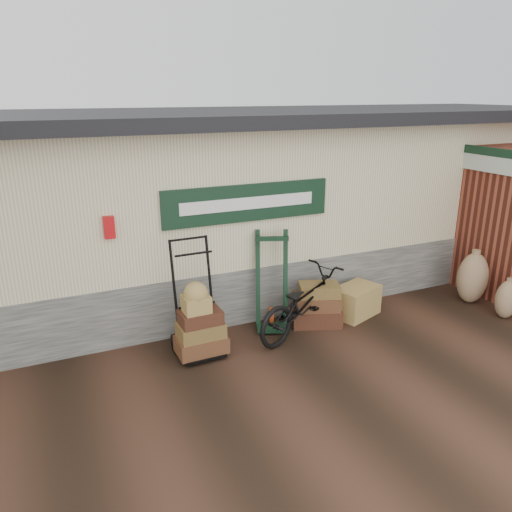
{
  "coord_description": "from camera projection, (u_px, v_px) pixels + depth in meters",
  "views": [
    {
      "loc": [
        -3.13,
        -5.64,
        3.51
      ],
      "look_at": [
        -0.2,
        0.9,
        1.14
      ],
      "focal_mm": 35.0,
      "sensor_mm": 36.0,
      "label": 1
    }
  ],
  "objects": [
    {
      "name": "ground",
      "position": [
        294.0,
        347.0,
        7.2
      ],
      "size": [
        80.0,
        80.0,
        0.0
      ],
      "primitive_type": "plane",
      "color": "black",
      "rests_on": "ground"
    },
    {
      "name": "station_building",
      "position": [
        225.0,
        201.0,
        9.06
      ],
      "size": [
        14.4,
        4.1,
        3.2
      ],
      "color": "#4C4C47",
      "rests_on": "ground"
    },
    {
      "name": "brick_outbuilding",
      "position": [
        481.0,
        211.0,
        9.65
      ],
      "size": [
        1.71,
        4.51,
        2.62
      ],
      "color": "maroon",
      "rests_on": "ground"
    },
    {
      "name": "porter_trolley",
      "position": [
        195.0,
        297.0,
        6.84
      ],
      "size": [
        0.84,
        0.64,
        1.65
      ],
      "primitive_type": null,
      "rotation": [
        0.0,
        0.0,
        0.02
      ],
      "color": "black",
      "rests_on": "ground"
    },
    {
      "name": "green_barrow",
      "position": [
        272.0,
        281.0,
        7.59
      ],
      "size": [
        0.68,
        0.63,
        1.53
      ],
      "primitive_type": null,
      "rotation": [
        0.0,
        0.0,
        -0.37
      ],
      "color": "black",
      "rests_on": "ground"
    },
    {
      "name": "suitcase_stack",
      "position": [
        317.0,
        304.0,
        7.81
      ],
      "size": [
        0.89,
        0.72,
        0.68
      ],
      "primitive_type": null,
      "rotation": [
        0.0,
        0.0,
        -0.36
      ],
      "color": "#382112",
      "rests_on": "ground"
    },
    {
      "name": "wicker_hamper",
      "position": [
        356.0,
        301.0,
        8.15
      ],
      "size": [
        0.88,
        0.73,
        0.49
      ],
      "primitive_type": "cube",
      "rotation": [
        0.0,
        0.0,
        0.35
      ],
      "color": "olive",
      "rests_on": "ground"
    },
    {
      "name": "bicycle",
      "position": [
        304.0,
        299.0,
        7.44
      ],
      "size": [
        1.32,
        2.01,
        1.11
      ],
      "primitive_type": "imported",
      "rotation": [
        0.0,
        0.0,
        1.95
      ],
      "color": "black",
      "rests_on": "ground"
    },
    {
      "name": "burlap_sack_left",
      "position": [
        473.0,
        278.0,
        8.59
      ],
      "size": [
        0.58,
        0.49,
        0.9
      ],
      "primitive_type": "ellipsoid",
      "rotation": [
        0.0,
        0.0,
        0.04
      ],
      "color": "#866648",
      "rests_on": "ground"
    },
    {
      "name": "burlap_sack_right",
      "position": [
        507.0,
        299.0,
        8.03
      ],
      "size": [
        0.44,
        0.39,
        0.64
      ],
      "primitive_type": "ellipsoid",
      "rotation": [
        0.0,
        0.0,
        0.14
      ],
      "color": "#866648",
      "rests_on": "ground"
    }
  ]
}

